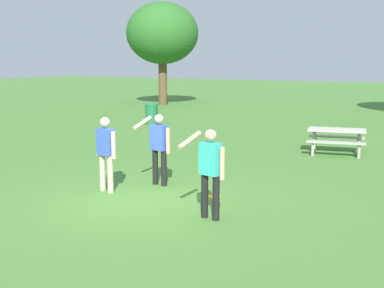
# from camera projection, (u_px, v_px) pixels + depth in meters

# --- Properties ---
(ground_plane) EXTENTS (120.00, 120.00, 0.00)m
(ground_plane) POSITION_uv_depth(u_px,v_px,m) (138.00, 200.00, 10.16)
(ground_plane) COLOR #447530
(person_thrower) EXTENTS (0.70, 0.66, 1.64)m
(person_thrower) POSITION_uv_depth(u_px,v_px,m) (210.00, 167.00, 8.79)
(person_thrower) COLOR black
(person_thrower) RESTS_ON ground
(person_catcher) EXTENTS (0.60, 0.28, 1.64)m
(person_catcher) POSITION_uv_depth(u_px,v_px,m) (106.00, 149.00, 10.65)
(person_catcher) COLOR #B7AD93
(person_catcher) RESTS_ON ground
(person_bystander) EXTENTS (0.66, 0.66, 1.64)m
(person_bystander) POSITION_uv_depth(u_px,v_px,m) (159.00, 144.00, 11.22)
(person_bystander) COLOR black
(person_bystander) RESTS_ON ground
(frisbee) EXTENTS (0.28, 0.28, 0.03)m
(frisbee) POSITION_uv_depth(u_px,v_px,m) (214.00, 197.00, 10.35)
(frisbee) COLOR yellow
(frisbee) RESTS_ON ground
(picnic_table_near) EXTENTS (1.98, 1.77, 0.77)m
(picnic_table_near) POSITION_uv_depth(u_px,v_px,m) (336.00, 136.00, 15.12)
(picnic_table_near) COLOR #B2ADA3
(picnic_table_near) RESTS_ON ground
(trash_can_further_along) EXTENTS (0.59, 0.59, 0.96)m
(trash_can_further_along) POSITION_uv_depth(u_px,v_px,m) (152.00, 114.00, 22.02)
(trash_can_further_along) COLOR #1E663D
(trash_can_further_along) RESTS_ON ground
(tree_tall_left) EXTENTS (4.59, 4.59, 6.51)m
(tree_tall_left) POSITION_uv_depth(u_px,v_px,m) (162.00, 34.00, 31.32)
(tree_tall_left) COLOR brown
(tree_tall_left) RESTS_ON ground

